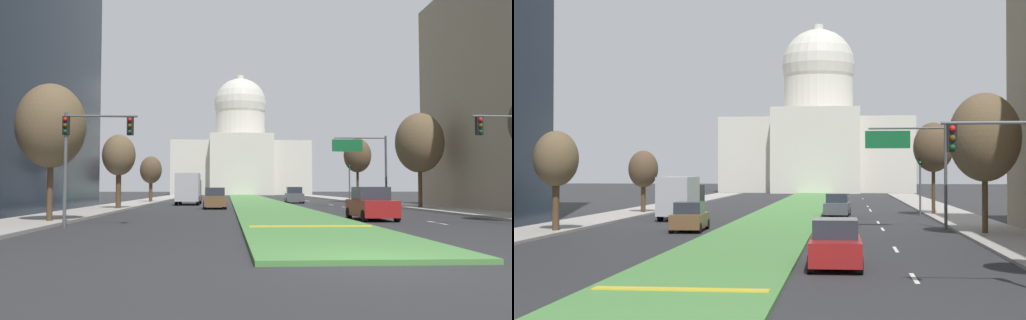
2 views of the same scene
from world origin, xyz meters
The scene contains 18 objects.
ground_plane centered at (0.00, 60.25, 0.00)m, with size 265.11×265.11×0.00m, color #2B2B2D.
grass_median centered at (0.00, 54.23, 0.07)m, with size 5.82×108.45×0.14m, color #4C8442.
median_curb_nose centered at (0.00, 10.11, 0.16)m, with size 5.24×0.50×0.04m, color gold.
lane_dashes_right centered at (7.12, 46.71, 0.00)m, with size 0.16×72.46×0.01m.
sidewalk_left centered at (-13.33, 48.20, 0.07)m, with size 4.00×108.45×0.15m, color #9E9991.
sidewalk_right centered at (13.33, 48.20, 0.07)m, with size 4.00×108.45×0.15m, color #9E9991.
capitol_building centered at (0.00, 119.72, 9.90)m, with size 32.74×28.54×30.33m.
traffic_light_near_right centered at (9.98, 11.11, 3.80)m, with size 3.34×0.35×5.20m.
traffic_light_far_right centered at (10.83, 48.34, 3.31)m, with size 0.28×0.35×5.20m.
overhead_guide_sign centered at (9.21, 34.98, 4.62)m, with size 5.07×0.20×6.50m.
street_tree_left_mid centered at (-12.09, 30.06, 4.29)m, with size 2.61×2.61×5.99m.
street_tree_right_mid centered at (12.62, 30.85, 5.51)m, with size 4.00×4.00×8.03m.
street_tree_left_far centered at (-12.26, 49.01, 3.74)m, with size 2.50×2.50×5.36m.
street_tree_right_far centered at (11.95, 48.98, 5.53)m, with size 3.23×3.23×7.59m.
sedan_lead_stopped centered at (4.42, 16.48, 0.85)m, with size 2.01×4.13×1.83m.
sedan_midblock centered at (-4.53, 32.07, 0.83)m, with size 2.07×4.33×1.77m.
sedan_distant centered at (4.17, 47.21, 0.85)m, with size 2.19×4.39×1.83m.
box_truck_delivery centered at (-7.41, 42.12, 1.68)m, with size 2.40×6.40×3.20m.
Camera 2 is at (4.79, -10.60, 3.62)m, focal length 50.51 mm.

